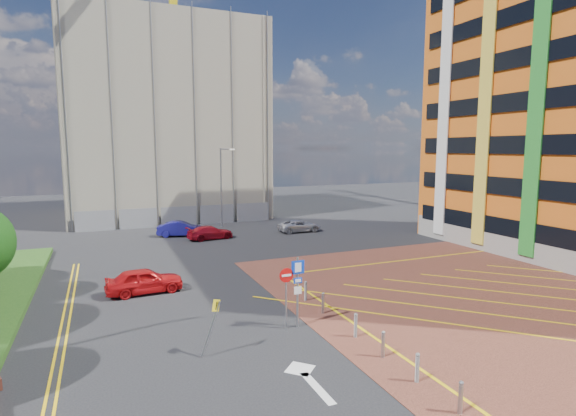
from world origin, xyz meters
TOP-DOWN VIEW (x-y plane):
  - ground at (0.00, 0.00)m, footprint 140.00×140.00m
  - forecourt at (14.00, 0.00)m, footprint 26.00×26.00m
  - lamp_back at (4.08, 28.00)m, footprint 1.53×0.16m
  - sign_cluster at (0.30, 0.98)m, footprint 1.17×0.12m
  - warning_sign at (-3.65, -0.34)m, footprint 0.84×0.43m
  - bollard_row at (2.30, -1.67)m, footprint 0.14×11.14m
  - construction_building at (0.00, 40.00)m, footprint 21.20×19.20m
  - construction_fence at (1.00, 30.00)m, footprint 21.60×0.06m
  - car_red_left at (-5.37, 8.63)m, footprint 4.23×1.94m
  - car_blue_back at (-0.78, 24.29)m, footprint 4.38×2.54m
  - car_red_back at (1.39, 21.93)m, footprint 4.28×2.23m
  - car_silver_back at (10.09, 22.11)m, footprint 4.17×1.96m

SIDE VIEW (x-z plane):
  - ground at x=0.00m, z-range 0.00..0.00m
  - forecourt at x=14.00m, z-range 0.00..0.02m
  - bollard_row at x=2.30m, z-range 0.02..0.92m
  - car_silver_back at x=10.09m, z-range 0.00..1.15m
  - car_red_back at x=1.39m, z-range 0.00..1.18m
  - car_blue_back at x=-0.78m, z-range 0.00..1.36m
  - car_red_left at x=-5.37m, z-range 0.00..1.40m
  - construction_fence at x=1.00m, z-range 0.00..2.00m
  - warning_sign at x=-3.65m, z-range 0.31..2.55m
  - sign_cluster at x=0.30m, z-range 0.35..3.55m
  - lamp_back at x=4.08m, z-range 0.36..8.36m
  - construction_building at x=0.00m, z-range 0.00..22.00m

